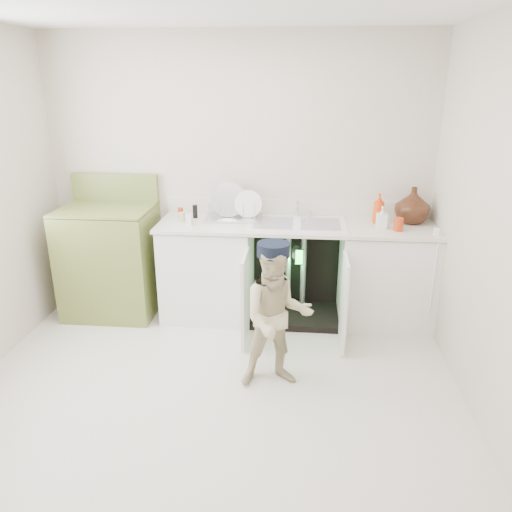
% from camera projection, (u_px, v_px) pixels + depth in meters
% --- Properties ---
extents(ground, '(3.50, 3.50, 0.00)m').
position_uv_depth(ground, '(214.00, 389.00, 3.58)').
color(ground, beige).
rests_on(ground, ground).
extents(room_shell, '(6.00, 5.50, 1.26)m').
position_uv_depth(room_shell, '(208.00, 222.00, 3.15)').
color(room_shell, beige).
rests_on(room_shell, ground).
extents(counter_run, '(2.44, 1.02, 1.22)m').
position_uv_depth(counter_run, '(299.00, 269.00, 4.50)').
color(counter_run, silver).
rests_on(counter_run, ground).
extents(avocado_stove, '(0.81, 0.65, 1.27)m').
position_uv_depth(avocado_stove, '(111.00, 259.00, 4.61)').
color(avocado_stove, olive).
rests_on(avocado_stove, ground).
extents(repair_worker, '(0.59, 0.98, 1.07)m').
position_uv_depth(repair_worker, '(277.00, 316.00, 3.48)').
color(repair_worker, beige).
rests_on(repair_worker, ground).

